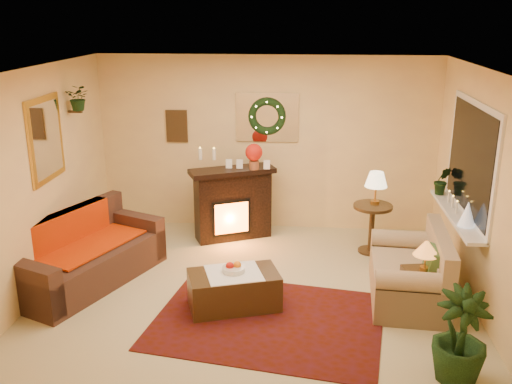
# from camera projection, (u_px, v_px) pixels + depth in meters

# --- Properties ---
(floor) EXTENTS (5.00, 5.00, 0.00)m
(floor) POSITION_uv_depth(u_px,v_px,m) (253.00, 293.00, 6.74)
(floor) COLOR beige
(floor) RESTS_ON ground
(ceiling) EXTENTS (5.00, 5.00, 0.00)m
(ceiling) POSITION_uv_depth(u_px,v_px,m) (253.00, 70.00, 5.95)
(ceiling) COLOR white
(ceiling) RESTS_ON ground
(wall_back) EXTENTS (5.00, 5.00, 0.00)m
(wall_back) POSITION_uv_depth(u_px,v_px,m) (267.00, 144.00, 8.48)
(wall_back) COLOR #EFD88C
(wall_back) RESTS_ON ground
(wall_front) EXTENTS (5.00, 5.00, 0.00)m
(wall_front) POSITION_uv_depth(u_px,v_px,m) (226.00, 279.00, 4.21)
(wall_front) COLOR #EFD88C
(wall_front) RESTS_ON ground
(wall_left) EXTENTS (4.50, 4.50, 0.00)m
(wall_left) POSITION_uv_depth(u_px,v_px,m) (37.00, 183.00, 6.55)
(wall_left) COLOR #EFD88C
(wall_left) RESTS_ON ground
(wall_right) EXTENTS (4.50, 4.50, 0.00)m
(wall_right) POSITION_uv_depth(u_px,v_px,m) (484.00, 195.00, 6.14)
(wall_right) COLOR #EFD88C
(wall_right) RESTS_ON ground
(area_rug) EXTENTS (2.66, 2.16, 0.01)m
(area_rug) POSITION_uv_depth(u_px,v_px,m) (268.00, 320.00, 6.14)
(area_rug) COLOR #471611
(area_rug) RESTS_ON floor
(sofa) EXTENTS (1.58, 2.16, 0.85)m
(sofa) POSITION_uv_depth(u_px,v_px,m) (87.00, 249.00, 6.90)
(sofa) COLOR #4F2D20
(sofa) RESTS_ON floor
(red_throw) EXTENTS (0.84, 1.37, 0.02)m
(red_throw) POSITION_uv_depth(u_px,v_px,m) (85.00, 243.00, 7.03)
(red_throw) COLOR red
(red_throw) RESTS_ON sofa
(fireplace) EXTENTS (1.12, 0.75, 0.98)m
(fireplace) POSITION_uv_depth(u_px,v_px,m) (233.00, 202.00, 8.25)
(fireplace) COLOR black
(fireplace) RESTS_ON floor
(poinsettia) EXTENTS (0.24, 0.24, 0.24)m
(poinsettia) POSITION_uv_depth(u_px,v_px,m) (254.00, 152.00, 7.97)
(poinsettia) COLOR red
(poinsettia) RESTS_ON fireplace
(mantel_candle_a) EXTENTS (0.05, 0.05, 0.16)m
(mantel_candle_a) POSITION_uv_depth(u_px,v_px,m) (200.00, 154.00, 8.05)
(mantel_candle_a) COLOR silver
(mantel_candle_a) RESTS_ON fireplace
(mantel_candle_b) EXTENTS (0.05, 0.05, 0.16)m
(mantel_candle_b) POSITION_uv_depth(u_px,v_px,m) (214.00, 154.00, 8.03)
(mantel_candle_b) COLOR #F6EAC5
(mantel_candle_b) RESTS_ON fireplace
(mantel_mirror) EXTENTS (0.92, 0.02, 0.72)m
(mantel_mirror) POSITION_uv_depth(u_px,v_px,m) (267.00, 117.00, 8.34)
(mantel_mirror) COLOR white
(mantel_mirror) RESTS_ON wall_back
(wreath) EXTENTS (0.55, 0.11, 0.55)m
(wreath) POSITION_uv_depth(u_px,v_px,m) (267.00, 117.00, 8.29)
(wreath) COLOR #194719
(wreath) RESTS_ON wall_back
(wall_art) EXTENTS (0.32, 0.03, 0.48)m
(wall_art) POSITION_uv_depth(u_px,v_px,m) (177.00, 126.00, 8.50)
(wall_art) COLOR #381E11
(wall_art) RESTS_ON wall_back
(gold_mirror) EXTENTS (0.03, 0.84, 1.00)m
(gold_mirror) POSITION_uv_depth(u_px,v_px,m) (46.00, 139.00, 6.70)
(gold_mirror) COLOR gold
(gold_mirror) RESTS_ON wall_left
(hanging_plant) EXTENTS (0.33, 0.28, 0.36)m
(hanging_plant) POSITION_uv_depth(u_px,v_px,m) (80.00, 110.00, 7.33)
(hanging_plant) COLOR #194719
(hanging_plant) RESTS_ON wall_left
(loveseat) EXTENTS (0.91, 1.46, 0.81)m
(loveseat) POSITION_uv_depth(u_px,v_px,m) (409.00, 265.00, 6.51)
(loveseat) COLOR #7B6B5D
(loveseat) RESTS_ON floor
(window_frame) EXTENTS (0.03, 1.86, 1.36)m
(window_frame) POSITION_uv_depth(u_px,v_px,m) (471.00, 159.00, 6.58)
(window_frame) COLOR white
(window_frame) RESTS_ON wall_right
(window_glass) EXTENTS (0.02, 1.70, 1.22)m
(window_glass) POSITION_uv_depth(u_px,v_px,m) (470.00, 159.00, 6.58)
(window_glass) COLOR black
(window_glass) RESTS_ON wall_right
(window_sill) EXTENTS (0.22, 1.86, 0.04)m
(window_sill) POSITION_uv_depth(u_px,v_px,m) (456.00, 215.00, 6.80)
(window_sill) COLOR white
(window_sill) RESTS_ON wall_right
(mini_tree) EXTENTS (0.19, 0.19, 0.28)m
(mini_tree) POSITION_uv_depth(u_px,v_px,m) (467.00, 214.00, 6.33)
(mini_tree) COLOR white
(mini_tree) RESTS_ON window_sill
(sill_plant) EXTENTS (0.27, 0.22, 0.49)m
(sill_plant) POSITION_uv_depth(u_px,v_px,m) (442.00, 180.00, 7.42)
(sill_plant) COLOR #2F632D
(sill_plant) RESTS_ON window_sill
(side_table_round) EXTENTS (0.69, 0.69, 0.69)m
(side_table_round) POSITION_uv_depth(u_px,v_px,m) (371.00, 230.00, 7.81)
(side_table_round) COLOR #36130B
(side_table_round) RESTS_ON floor
(lamp_cream) EXTENTS (0.30, 0.30, 0.46)m
(lamp_cream) POSITION_uv_depth(u_px,v_px,m) (376.00, 191.00, 7.67)
(lamp_cream) COLOR beige
(lamp_cream) RESTS_ON side_table_round
(end_table_square) EXTENTS (0.47, 0.47, 0.51)m
(end_table_square) POSITION_uv_depth(u_px,v_px,m) (423.00, 291.00, 6.21)
(end_table_square) COLOR black
(end_table_square) RESTS_ON floor
(lamp_tiffany) EXTENTS (0.27, 0.27, 0.40)m
(lamp_tiffany) POSITION_uv_depth(u_px,v_px,m) (426.00, 251.00, 6.07)
(lamp_tiffany) COLOR yellow
(lamp_tiffany) RESTS_ON end_table_square
(coffee_table) EXTENTS (1.11, 0.82, 0.42)m
(coffee_table) POSITION_uv_depth(u_px,v_px,m) (234.00, 290.00, 6.37)
(coffee_table) COLOR black
(coffee_table) RESTS_ON floor
(fruit_bowl) EXTENTS (0.25, 0.25, 0.06)m
(fruit_bowl) POSITION_uv_depth(u_px,v_px,m) (233.00, 269.00, 6.32)
(fruit_bowl) COLOR silver
(fruit_bowl) RESTS_ON coffee_table
(floor_palm) EXTENTS (1.78, 1.78, 2.65)m
(floor_palm) POSITION_uv_depth(u_px,v_px,m) (460.00, 336.00, 5.03)
(floor_palm) COLOR #1E421B
(floor_palm) RESTS_ON floor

